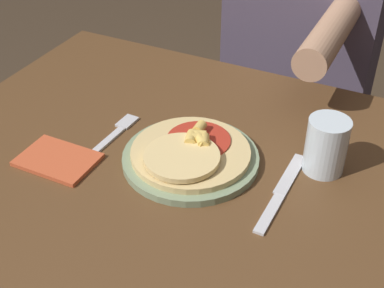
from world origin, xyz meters
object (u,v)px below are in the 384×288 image
object	(u,v)px
pizza	(191,152)
drinking_glass	(326,146)
dining_table	(189,218)
fork	(113,135)
knife	(281,193)
person_diner	(301,54)
plate	(192,159)

from	to	relation	value
pizza	drinking_glass	world-z (taller)	drinking_glass
dining_table	pizza	xyz separation A→B (m)	(0.00, 0.00, 0.16)
pizza	fork	size ratio (longest dim) A/B	1.23
dining_table	pizza	world-z (taller)	pizza
fork	knife	bearing A→B (deg)	-2.91
pizza	person_diner	size ratio (longest dim) A/B	0.18
dining_table	plate	xyz separation A→B (m)	(0.00, 0.01, 0.14)
pizza	person_diner	bearing A→B (deg)	87.78
dining_table	knife	distance (m)	0.22
dining_table	person_diner	distance (m)	0.64
person_diner	knife	bearing A→B (deg)	-76.94
dining_table	fork	bearing A→B (deg)	176.46
plate	dining_table	bearing A→B (deg)	-114.66
dining_table	person_diner	size ratio (longest dim) A/B	0.84
dining_table	knife	bearing A→B (deg)	-2.30
drinking_glass	person_diner	world-z (taller)	person_diner
drinking_glass	dining_table	bearing A→B (deg)	-157.63
fork	knife	xyz separation A→B (m)	(0.35, -0.02, 0.00)
dining_table	plate	bearing A→B (deg)	65.34
fork	drinking_glass	distance (m)	0.40
dining_table	plate	size ratio (longest dim) A/B	4.13
knife	drinking_glass	size ratio (longest dim) A/B	2.15
person_diner	fork	bearing A→B (deg)	-107.60
drinking_glass	fork	bearing A→B (deg)	-168.39
dining_table	fork	xyz separation A→B (m)	(-0.17, 0.01, 0.14)
plate	person_diner	bearing A→B (deg)	87.76
plate	knife	distance (m)	0.17
pizza	plate	bearing A→B (deg)	90.75
plate	person_diner	xyz separation A→B (m)	(0.02, 0.63, -0.07)
fork	knife	size ratio (longest dim) A/B	0.80
dining_table	drinking_glass	distance (m)	0.30
knife	person_diner	distance (m)	0.66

